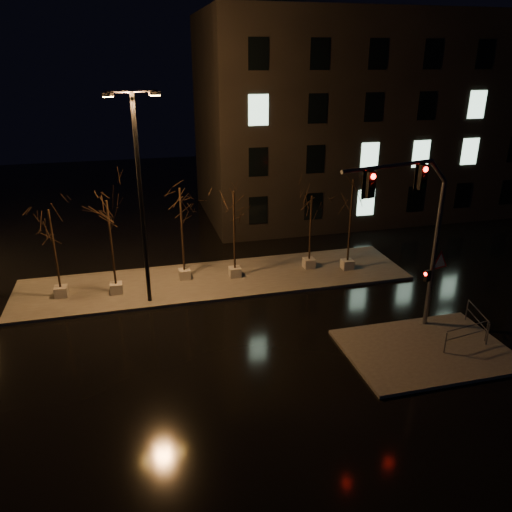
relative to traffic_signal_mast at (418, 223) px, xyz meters
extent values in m
plane|color=black|center=(-7.43, 1.82, -5.33)|extent=(90.00, 90.00, 0.00)
cube|color=#4F4C46|center=(-7.43, 7.82, -5.26)|extent=(22.00, 5.00, 0.15)
cube|color=#4F4C46|center=(0.07, -1.68, -5.26)|extent=(7.00, 5.00, 0.15)
cube|color=black|center=(6.57, 19.82, 2.17)|extent=(25.00, 12.00, 15.00)
cube|color=#A5A39A|center=(-15.77, 7.65, -4.91)|extent=(0.65, 0.65, 0.55)
cylinder|color=black|center=(-15.77, 7.65, -2.53)|extent=(0.11, 0.11, 4.20)
cube|color=#A5A39A|center=(-12.95, 7.35, -4.91)|extent=(0.65, 0.65, 0.55)
cylinder|color=black|center=(-12.95, 7.35, -2.35)|extent=(0.11, 0.11, 4.57)
cube|color=#A5A39A|center=(-9.19, 8.32, -4.91)|extent=(0.65, 0.65, 0.55)
cylinder|color=black|center=(-9.19, 8.32, -2.27)|extent=(0.11, 0.11, 4.73)
cube|color=#A5A39A|center=(-6.35, 7.90, -4.91)|extent=(0.65, 0.65, 0.55)
cylinder|color=black|center=(-6.35, 7.90, -2.40)|extent=(0.11, 0.11, 4.47)
cube|color=#A5A39A|center=(-1.76, 8.10, -4.91)|extent=(0.65, 0.65, 0.55)
cylinder|color=black|center=(-1.76, 8.10, -2.70)|extent=(0.11, 0.11, 3.86)
cube|color=#A5A39A|center=(0.38, 7.34, -4.91)|extent=(0.65, 0.65, 0.55)
cylinder|color=black|center=(0.38, 7.34, -2.20)|extent=(0.11, 0.11, 4.86)
cylinder|color=#595B61|center=(1.24, 0.32, -1.76)|extent=(0.21, 0.21, 6.85)
cylinder|color=#595B61|center=(-1.90, -0.47, 2.63)|extent=(4.47, 1.27, 0.16)
cube|color=black|center=(-0.09, -0.02, 2.00)|extent=(0.39, 0.33, 1.03)
cube|color=black|center=(-2.75, -0.68, 2.00)|extent=(0.39, 0.33, 1.03)
cube|color=black|center=(1.00, 0.25, -2.67)|extent=(0.29, 0.26, 0.51)
cone|color=red|center=(1.59, 0.34, -2.10)|extent=(1.16, 0.32, 1.19)
sphere|color=#FF0C07|center=(1.24, 0.32, 2.34)|extent=(0.21, 0.21, 0.21)
cylinder|color=black|center=(-11.28, 5.99, -0.01)|extent=(0.21, 0.21, 10.34)
cylinder|color=black|center=(-11.28, 5.99, 5.16)|extent=(2.26, 0.46, 0.10)
cube|color=gold|center=(-12.31, 5.83, 5.00)|extent=(0.56, 0.37, 0.21)
cube|color=gold|center=(-10.26, 6.15, 5.00)|extent=(0.56, 0.37, 0.21)
cylinder|color=#595B61|center=(0.64, -2.16, -4.70)|extent=(0.05, 0.05, 0.97)
cylinder|color=#595B61|center=(2.96, -1.77, -4.70)|extent=(0.05, 0.05, 0.97)
cylinder|color=#595B61|center=(1.80, -1.96, -4.16)|extent=(2.33, 0.43, 0.04)
cylinder|color=#595B61|center=(1.80, -1.96, -4.59)|extent=(2.33, 0.43, 0.04)
cylinder|color=#595B61|center=(2.82, -2.04, -4.68)|extent=(0.06, 0.06, 1.00)
cylinder|color=#595B61|center=(3.33, 0.13, -4.68)|extent=(0.06, 0.06, 1.00)
cylinder|color=#595B61|center=(3.07, -0.96, -4.13)|extent=(0.55, 2.18, 0.04)
cylinder|color=#595B61|center=(3.07, -0.96, -4.57)|extent=(0.55, 2.18, 0.04)
camera|label=1|loc=(-11.69, -17.87, 6.55)|focal=35.00mm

